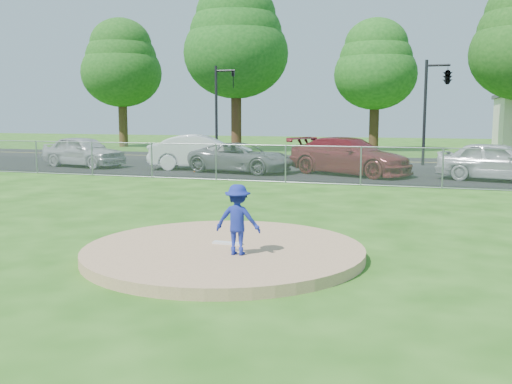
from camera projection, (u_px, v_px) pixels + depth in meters
ground at (325, 191)px, 20.44m from camera, size 120.00×120.00×0.00m
pitchers_mound at (224, 251)px, 11.01m from camera, size 5.40×5.40×0.20m
pitching_rubber at (228, 243)px, 11.18m from camera, size 0.60×0.15×0.04m
chain_link_fence at (335, 166)px, 22.23m from camera, size 40.00×0.06×1.50m
parking_lot at (352, 173)px, 26.57m from camera, size 50.00×8.00×0.01m
street at (371, 161)px, 33.64m from camera, size 60.00×7.00×0.01m
tree_far_left at (121, 63)px, 47.91m from camera, size 6.72×6.72×10.74m
tree_left at (236, 40)px, 42.49m from camera, size 7.84×7.84×12.53m
tree_center at (376, 64)px, 42.50m from camera, size 6.16×6.16×9.84m
traffic_signal_left at (220, 104)px, 33.98m from camera, size 1.28×0.20×5.60m
traffic_signal_center at (445, 78)px, 29.92m from camera, size 1.42×2.48×5.60m
pitcher at (238, 220)px, 10.29m from camera, size 0.86×0.54×1.28m
traffic_cone at (198, 164)px, 27.25m from camera, size 0.37×0.37×0.72m
parked_car_silver at (84, 151)px, 29.89m from camera, size 5.04×2.87×1.62m
parked_car_white at (202, 152)px, 28.46m from camera, size 5.54×3.22×1.72m
parked_car_gray at (241, 158)px, 26.93m from camera, size 5.33×3.12×1.39m
parked_car_darkred at (350, 156)px, 25.84m from camera, size 6.29×4.47×1.69m
parked_car_pearl at (498, 161)px, 23.40m from camera, size 5.10×3.09×1.62m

